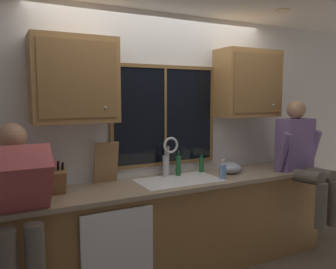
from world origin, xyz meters
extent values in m
cube|color=silver|center=(0.00, 0.06, 1.27)|extent=(5.83, 0.12, 2.55)
cylinder|color=#FFEAB2|center=(1.03, -0.60, 2.54)|extent=(0.14, 0.14, 0.01)
cube|color=black|center=(0.06, -0.01, 1.52)|extent=(1.10, 0.02, 0.95)
cube|color=brown|center=(0.06, -0.02, 2.02)|extent=(1.17, 0.02, 0.04)
cube|color=brown|center=(0.06, -0.02, 1.03)|extent=(1.17, 0.02, 0.04)
cube|color=brown|center=(-0.50, -0.02, 1.52)|extent=(0.03, 0.02, 0.95)
cube|color=brown|center=(0.63, -0.02, 1.52)|extent=(0.03, 0.02, 0.95)
cube|color=brown|center=(0.06, -0.02, 1.52)|extent=(0.02, 0.02, 0.95)
cube|color=olive|center=(0.00, -0.29, 0.44)|extent=(3.43, 0.58, 0.88)
cube|color=gray|center=(0.00, -0.31, 0.90)|extent=(3.49, 0.62, 0.04)
cube|color=white|center=(-0.66, -0.61, 0.46)|extent=(0.60, 0.02, 0.74)
cube|color=#9E703D|center=(-0.87, -0.17, 1.86)|extent=(0.71, 0.33, 0.72)
cube|color=olive|center=(-0.87, -0.34, 1.86)|extent=(0.63, 0.01, 0.62)
sphere|color=#B2B2B7|center=(-0.66, -0.34, 1.63)|extent=(0.02, 0.02, 0.02)
cube|color=#9E703D|center=(1.00, -0.17, 1.86)|extent=(0.71, 0.33, 0.72)
cube|color=olive|center=(1.00, -0.34, 1.86)|extent=(0.63, 0.01, 0.62)
sphere|color=#B2B2B7|center=(1.21, -0.34, 1.63)|extent=(0.02, 0.02, 0.02)
cube|color=silver|center=(0.06, -0.30, 0.91)|extent=(0.80, 0.46, 0.02)
cube|color=beige|center=(-0.14, -0.30, 0.81)|extent=(0.36, 0.42, 0.20)
cube|color=beige|center=(0.26, -0.30, 0.81)|extent=(0.36, 0.42, 0.20)
cube|color=silver|center=(0.06, -0.30, 0.81)|extent=(0.04, 0.42, 0.20)
cylinder|color=silver|center=(0.06, -0.08, 1.07)|extent=(0.03, 0.03, 0.30)
torus|color=silver|center=(0.06, -0.14, 1.24)|extent=(0.16, 0.02, 0.16)
cylinder|color=silver|center=(0.14, -0.08, 0.97)|extent=(0.03, 0.03, 0.09)
cube|color=#B24C4C|center=(-1.38, -0.58, 1.11)|extent=(0.44, 0.53, 0.59)
sphere|color=#A57A5B|center=(-1.38, -0.34, 1.42)|extent=(0.21, 0.21, 0.21)
cylinder|color=#B24C4C|center=(-1.16, -0.40, 1.16)|extent=(0.09, 0.52, 0.26)
cylinder|color=#595147|center=(1.33, -0.69, 0.90)|extent=(0.14, 0.43, 0.16)
cylinder|color=#595147|center=(1.51, -0.69, 0.90)|extent=(0.14, 0.43, 0.16)
cylinder|color=#595147|center=(1.33, -0.91, 0.65)|extent=(0.11, 0.11, 0.46)
cylinder|color=#595147|center=(1.51, -0.91, 0.65)|extent=(0.11, 0.11, 0.46)
cube|color=slate|center=(1.42, -0.47, 1.20)|extent=(0.40, 0.20, 0.56)
sphere|color=#A57A5B|center=(1.42, -0.47, 1.58)|extent=(0.20, 0.20, 0.20)
cylinder|color=slate|center=(1.19, -0.52, 1.12)|extent=(0.08, 0.20, 0.47)
cylinder|color=slate|center=(1.65, -0.52, 1.12)|extent=(0.08, 0.20, 0.47)
cube|color=brown|center=(-1.05, -0.25, 1.02)|extent=(0.12, 0.18, 0.25)
cylinder|color=black|center=(-1.09, -0.31, 1.18)|extent=(0.02, 0.05, 0.09)
cylinder|color=black|center=(-1.05, -0.31, 1.17)|extent=(0.02, 0.04, 0.08)
cylinder|color=black|center=(-1.02, -0.31, 1.16)|extent=(0.02, 0.04, 0.06)
cube|color=#997047|center=(-0.59, -0.09, 1.11)|extent=(0.22, 0.10, 0.39)
ellipsoid|color=#8C99A8|center=(0.69, -0.28, 0.97)|extent=(0.24, 0.24, 0.12)
cylinder|color=#668CCC|center=(0.47, -0.46, 0.99)|extent=(0.06, 0.06, 0.14)
cylinder|color=silver|center=(0.47, -0.46, 1.08)|extent=(0.02, 0.02, 0.04)
cylinder|color=silver|center=(0.47, -0.48, 1.11)|extent=(0.01, 0.04, 0.01)
cylinder|color=#1E592D|center=(0.15, -0.13, 1.02)|extent=(0.05, 0.05, 0.20)
cylinder|color=#184724|center=(0.15, -0.13, 1.15)|extent=(0.02, 0.02, 0.05)
cylinder|color=black|center=(0.15, -0.13, 1.18)|extent=(0.03, 0.03, 0.01)
cylinder|color=#B7B7BC|center=(0.02, -0.11, 1.03)|extent=(0.06, 0.06, 0.21)
cylinder|color=#929296|center=(0.02, -0.11, 1.16)|extent=(0.03, 0.03, 0.05)
cylinder|color=black|center=(0.02, -0.11, 1.19)|extent=(0.03, 0.03, 0.01)
cylinder|color=#1E592D|center=(0.44, -0.11, 1.00)|extent=(0.05, 0.05, 0.15)
cylinder|color=#184724|center=(0.44, -0.11, 1.09)|extent=(0.02, 0.02, 0.04)
cylinder|color=black|center=(0.44, -0.11, 1.12)|extent=(0.03, 0.03, 0.01)
camera|label=1|loc=(-1.49, -3.09, 1.73)|focal=36.23mm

